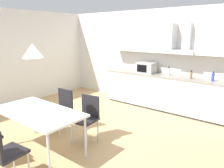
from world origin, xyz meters
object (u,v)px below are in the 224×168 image
at_px(bottle_blue, 213,77).
at_px(dining_table, 38,113).
at_px(chair_far_right, 87,114).
at_px(chair_near_right, 1,150).
at_px(chair_far_left, 62,106).
at_px(pendant_lamp, 33,51).
at_px(microwave, 146,68).
at_px(bottle_white, 168,71).
at_px(bottle_brown, 191,75).

distance_m(bottle_blue, dining_table, 3.81).
distance_m(dining_table, chair_far_right, 0.88).
xyz_separation_m(bottle_blue, chair_far_right, (-1.49, -2.54, -0.48)).
height_order(dining_table, chair_near_right, chair_near_right).
relative_size(dining_table, chair_far_left, 1.82).
distance_m(dining_table, pendant_lamp, 1.02).
bearing_deg(chair_far_right, microwave, 94.98).
xyz_separation_m(chair_near_right, chair_far_right, (-0.02, 1.58, 0.00)).
bearing_deg(bottle_white, bottle_blue, -2.70).
height_order(bottle_white, chair_far_right, bottle_white).
bearing_deg(bottle_blue, dining_table, -118.93).
xyz_separation_m(bottle_brown, chair_near_right, (-0.99, -4.09, -0.47)).
xyz_separation_m(microwave, bottle_blue, (1.71, 0.01, -0.05)).
bearing_deg(bottle_white, pendant_lamp, -102.49).
bearing_deg(bottle_white, chair_near_right, -95.27).
relative_size(bottle_white, chair_far_left, 0.26).
bearing_deg(bottle_blue, chair_near_right, -109.72).
bearing_deg(chair_near_right, chair_far_right, 90.64).
relative_size(chair_near_right, chair_far_left, 1.00).
bearing_deg(microwave, chair_near_right, -86.68).
height_order(bottle_white, chair_near_right, bottle_white).
bearing_deg(pendant_lamp, bottle_white, 77.51).
bearing_deg(chair_near_right, pendant_lamp, 114.78).
distance_m(bottle_brown, pendant_lamp, 3.64).
distance_m(bottle_blue, bottle_brown, 0.48).
bearing_deg(pendant_lamp, microwave, 87.83).
bearing_deg(microwave, bottle_white, 5.28).
height_order(microwave, bottle_brown, microwave).
height_order(bottle_brown, chair_near_right, bottle_brown).
bearing_deg(dining_table, chair_far_left, 114.54).
xyz_separation_m(bottle_brown, chair_far_right, (-1.01, -2.51, -0.47)).
height_order(bottle_blue, chair_far_left, bottle_blue).
bearing_deg(microwave, bottle_brown, -0.86).
relative_size(bottle_blue, chair_far_right, 0.25).
bearing_deg(chair_near_right, microwave, 93.32).
distance_m(microwave, bottle_blue, 1.71).
relative_size(chair_near_right, pendant_lamp, 2.72).
bearing_deg(dining_table, bottle_brown, 67.66).
relative_size(bottle_brown, dining_table, 0.13).
xyz_separation_m(bottle_blue, chair_far_left, (-2.20, -2.54, -0.48)).
distance_m(bottle_brown, bottle_white, 0.61).
xyz_separation_m(dining_table, chair_near_right, (0.36, -0.79, -0.17)).
bearing_deg(chair_far_right, chair_near_right, -89.36).
bearing_deg(chair_near_right, dining_table, 114.78).
distance_m(bottle_white, pendant_lamp, 3.53).
xyz_separation_m(microwave, dining_table, (-0.13, -3.32, -0.35)).
distance_m(bottle_brown, dining_table, 3.58).
xyz_separation_m(microwave, pendant_lamp, (-0.13, -3.32, 0.67)).
distance_m(bottle_brown, chair_near_right, 4.24).
xyz_separation_m(bottle_white, chair_near_right, (-0.38, -4.17, -0.48)).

